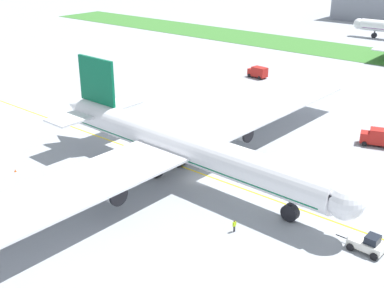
{
  "coord_description": "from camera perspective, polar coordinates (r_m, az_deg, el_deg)",
  "views": [
    {
      "loc": [
        42.75,
        -52.45,
        33.99
      ],
      "look_at": [
        -4.37,
        3.94,
        3.43
      ],
      "focal_mm": 46.12,
      "sensor_mm": 36.0,
      "label": 1
    }
  ],
  "objects": [
    {
      "name": "ground_plane",
      "position": [
        75.72,
        0.63,
        -4.09
      ],
      "size": [
        600.0,
        600.0,
        0.0
      ],
      "primitive_type": "plane",
      "color": "#9399A0",
      "rests_on": "ground"
    },
    {
      "name": "apron_taxi_line",
      "position": [
        77.04,
        1.52,
        -3.6
      ],
      "size": [
        280.0,
        0.36,
        0.01
      ],
      "primitive_type": "cube",
      "color": "yellow",
      "rests_on": "ground"
    },
    {
      "name": "airliner_foreground",
      "position": [
        74.2,
        -1.32,
        -0.12
      ],
      "size": [
        56.8,
        91.9,
        15.78
      ],
      "color": "white",
      "rests_on": "ground"
    },
    {
      "name": "pushback_tug",
      "position": [
        62.39,
        19.64,
        -10.79
      ],
      "size": [
        5.91,
        2.72,
        2.27
      ],
      "color": "white",
      "rests_on": "ground"
    },
    {
      "name": "ground_crew_wingwalker_port",
      "position": [
        62.6,
        4.93,
        -9.29
      ],
      "size": [
        0.31,
        0.59,
        1.68
      ],
      "color": "black",
      "rests_on": "ground"
    },
    {
      "name": "traffic_cone_near_nose",
      "position": [
        82.81,
        -19.76,
        -2.86
      ],
      "size": [
        0.36,
        0.36,
        0.58
      ],
      "color": "#F2590C",
      "rests_on": "ground"
    },
    {
      "name": "service_truck_fuel_bowser",
      "position": [
        93.28,
        20.83,
        0.76
      ],
      "size": [
        6.51,
        4.2,
        3.1
      ],
      "color": "#B21E19",
      "rests_on": "ground"
    },
    {
      "name": "service_truck_catering_van",
      "position": [
        132.86,
        7.63,
        8.26
      ],
      "size": [
        5.46,
        3.19,
        2.94
      ],
      "color": "#B21E19",
      "rests_on": "ground"
    }
  ]
}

